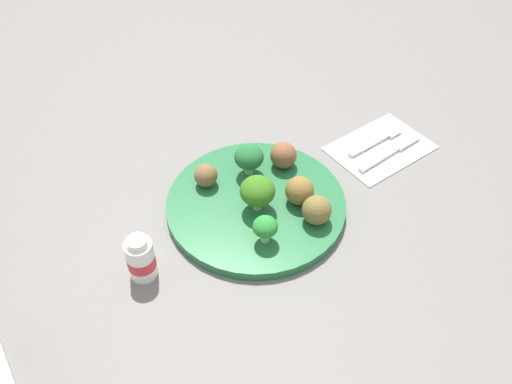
% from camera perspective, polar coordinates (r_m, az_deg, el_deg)
% --- Properties ---
extents(ground_plane, '(4.00, 4.00, 0.00)m').
position_cam_1_polar(ground_plane, '(0.86, 0.00, -1.68)').
color(ground_plane, slate).
extents(plate, '(0.28, 0.28, 0.02)m').
position_cam_1_polar(plate, '(0.85, 0.00, -1.32)').
color(plate, '#236638').
rests_on(plate, ground_plane).
extents(broccoli_floret_front_right, '(0.05, 0.05, 0.06)m').
position_cam_1_polar(broccoli_floret_front_right, '(0.81, 0.16, 0.09)').
color(broccoli_floret_front_right, '#97CB71').
rests_on(broccoli_floret_front_right, plate).
extents(broccoli_floret_near_rim, '(0.05, 0.05, 0.05)m').
position_cam_1_polar(broccoli_floret_near_rim, '(0.87, -0.73, 3.64)').
color(broccoli_floret_near_rim, '#8DC06F').
rests_on(broccoli_floret_near_rim, plate).
extents(broccoli_floret_center, '(0.04, 0.04, 0.04)m').
position_cam_1_polar(broccoli_floret_center, '(0.77, 0.97, -3.71)').
color(broccoli_floret_center, '#A2C783').
rests_on(broccoli_floret_center, plate).
extents(meatball_back_right, '(0.04, 0.04, 0.04)m').
position_cam_1_polar(meatball_back_right, '(0.89, 2.89, 3.85)').
color(meatball_back_right, brown).
rests_on(meatball_back_right, plate).
extents(meatball_back_left, '(0.04, 0.04, 0.04)m').
position_cam_1_polar(meatball_back_left, '(0.81, 6.36, -1.89)').
color(meatball_back_left, brown).
rests_on(meatball_back_left, plate).
extents(meatball_far_rim, '(0.04, 0.04, 0.04)m').
position_cam_1_polar(meatball_far_rim, '(0.87, -5.26, 1.73)').
color(meatball_far_rim, brown).
rests_on(meatball_far_rim, plate).
extents(meatball_mid_left, '(0.04, 0.04, 0.04)m').
position_cam_1_polar(meatball_mid_left, '(0.84, 4.58, 0.15)').
color(meatball_mid_left, brown).
rests_on(meatball_mid_left, plate).
extents(napkin, '(0.18, 0.13, 0.01)m').
position_cam_1_polar(napkin, '(0.98, 12.98, 4.44)').
color(napkin, white).
rests_on(napkin, ground_plane).
extents(fork, '(0.12, 0.02, 0.01)m').
position_cam_1_polar(fork, '(0.99, 12.60, 5.39)').
color(fork, silver).
rests_on(fork, napkin).
extents(knife, '(0.15, 0.03, 0.01)m').
position_cam_1_polar(knife, '(0.98, 14.05, 4.26)').
color(knife, silver).
rests_on(knife, napkin).
extents(yogurt_bottle, '(0.04, 0.04, 0.07)m').
position_cam_1_polar(yogurt_bottle, '(0.77, -11.94, -6.84)').
color(yogurt_bottle, white).
rests_on(yogurt_bottle, ground_plane).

